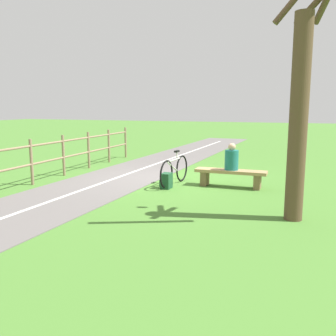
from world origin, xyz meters
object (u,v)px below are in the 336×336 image
at_px(bench, 231,175).
at_px(backpack, 166,181).
at_px(person_seated, 232,159).
at_px(bicycle, 174,171).
at_px(tree_far_right, 301,102).

distance_m(bench, backpack, 1.69).
height_order(person_seated, bicycle, person_seated).
distance_m(bicycle, tree_far_right, 4.18).
distance_m(bicycle, backpack, 0.53).
bearing_deg(tree_far_right, bicycle, -34.17).
bearing_deg(person_seated, backpack, 26.01).
distance_m(person_seated, bicycle, 1.54).
bearing_deg(tree_far_right, bench, -55.00).
distance_m(bench, tree_far_right, 3.44).
relative_size(bench, bicycle, 1.05).
distance_m(backpack, tree_far_right, 4.08).
bearing_deg(backpack, tree_far_right, 152.87).
xyz_separation_m(bench, backpack, (1.51, 0.75, -0.12)).
relative_size(person_seated, bicycle, 0.40).
height_order(person_seated, backpack, person_seated).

